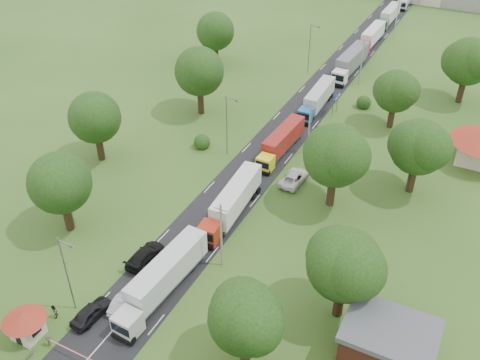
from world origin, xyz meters
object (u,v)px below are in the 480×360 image
Objects in this scene: info_sign at (336,99)px; truck_0 at (163,278)px; boom_barrier at (72,352)px; car_lane_front at (91,312)px; car_lane_mid at (123,301)px; guard_booth at (25,322)px.

truck_0 is (-3.38, -48.79, -0.81)m from info_sign.
info_sign reaches higher than boom_barrier.
info_sign reaches higher than car_lane_front.
car_lane_mid is (2.00, 2.78, -0.12)m from car_lane_front.
car_lane_front is at bearing -98.45° from info_sign.
car_lane_front is (-1.64, 4.78, -0.05)m from boom_barrier.
boom_barrier is at bearing 114.36° from car_lane_front.
guard_booth reaches higher than car_lane_mid.
info_sign is (12.40, 60.00, 0.84)m from guard_booth.
car_lane_front is 3.43m from car_lane_mid.
boom_barrier is 2.11× the size of car_lane_mid.
guard_booth is (-5.84, -0.00, 1.27)m from boom_barrier.
guard_booth is 1.07× the size of info_sign.
car_lane_mid is at bearing 87.29° from boom_barrier.
truck_0 is at bearing -93.96° from info_sign.
info_sign is at bearing -104.56° from car_lane_mid.
car_lane_front is 1.12× the size of car_lane_mid.
guard_booth is at bearing -179.99° from boom_barrier.
truck_0 reaches higher than car_lane_mid.
boom_barrier is at bearing -105.85° from truck_0.
car_lane_front is (4.20, 4.78, -1.33)m from guard_booth.
boom_barrier is at bearing 0.01° from guard_booth.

